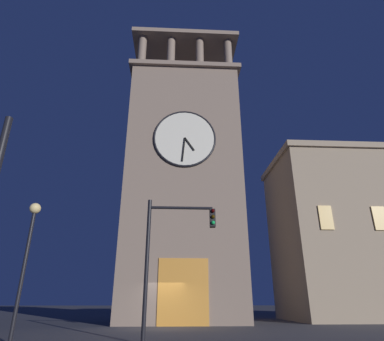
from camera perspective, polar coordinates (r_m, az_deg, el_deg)
ground_plane at (r=20.31m, az=-5.24°, el=-26.11°), size 200.00×200.00×0.00m
clocktower at (r=27.30m, az=-1.64°, el=-3.07°), size 9.32×9.26×26.30m
traffic_signal_mid at (r=13.19m, az=-3.88°, el=-12.80°), size 2.81×0.41×5.35m
street_lamp at (r=14.46m, az=-26.99°, el=-11.17°), size 0.44×0.44×5.16m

